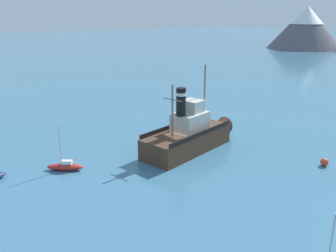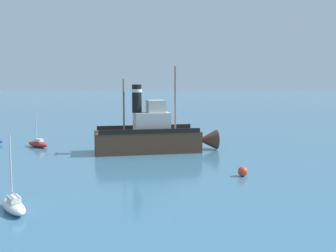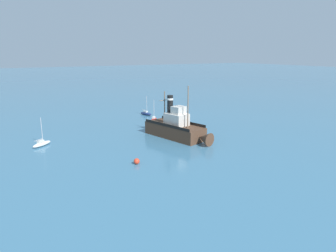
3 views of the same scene
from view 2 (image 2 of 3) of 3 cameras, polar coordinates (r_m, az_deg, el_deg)
The scene contains 5 objects.
ground_plane at distance 48.88m, azimuth -4.71°, elevation -3.56°, with size 600.00×600.00×0.00m, color teal.
old_tugboat at distance 48.91m, azimuth -2.09°, elevation -1.37°, with size 7.11×14.79×9.90m.
sailboat_white at distance 28.96m, azimuth -20.19°, elevation -10.05°, with size 3.71×3.14×4.90m.
sailboat_red at distance 54.76m, azimuth -17.18°, elevation -2.30°, with size 3.18×3.69×4.90m.
mooring_buoy at distance 37.33m, azimuth 10.09°, elevation -6.09°, with size 0.85×0.85×0.85m, color red.
Camera 2 is at (47.82, 5.65, 8.42)m, focal length 45.00 mm.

